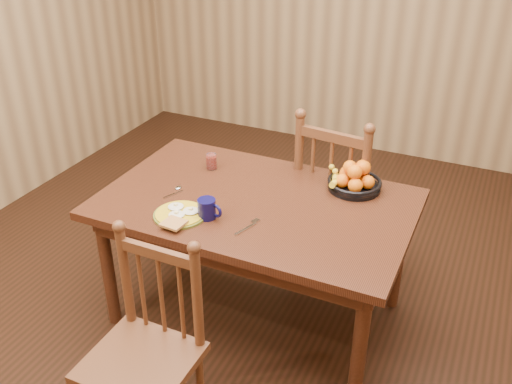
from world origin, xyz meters
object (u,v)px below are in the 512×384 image
at_px(chair_far, 339,199).
at_px(chair_near, 146,352).
at_px(breakfast_plate, 180,214).
at_px(coffee_mug, 208,209).
at_px(dining_table, 256,214).
at_px(fruit_bowl, 354,180).

relative_size(chair_far, chair_near, 1.12).
height_order(breakfast_plate, coffee_mug, coffee_mug).
bearing_deg(dining_table, chair_far, 63.77).
relative_size(dining_table, breakfast_plate, 5.50).
bearing_deg(coffee_mug, chair_far, 62.65).
bearing_deg(fruit_bowl, chair_near, -112.38).
relative_size(dining_table, chair_far, 1.48).
height_order(chair_far, coffee_mug, chair_far).
height_order(dining_table, chair_near, chair_near).
relative_size(breakfast_plate, fruit_bowl, 0.90).
xyz_separation_m(dining_table, chair_far, (0.29, 0.58, -0.14)).
xyz_separation_m(breakfast_plate, coffee_mug, (0.13, 0.05, 0.04)).
bearing_deg(chair_far, fruit_bowl, 125.98).
height_order(dining_table, coffee_mug, coffee_mug).
relative_size(dining_table, coffee_mug, 11.96).
xyz_separation_m(chair_near, breakfast_plate, (-0.18, 0.61, 0.29)).
bearing_deg(dining_table, fruit_bowl, 38.29).
distance_m(dining_table, chair_near, 0.94).
distance_m(dining_table, chair_far, 0.66).
relative_size(chair_far, fruit_bowl, 3.34).
distance_m(dining_table, coffee_mug, 0.32).
xyz_separation_m(coffee_mug, fruit_bowl, (0.57, 0.59, 0.00)).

